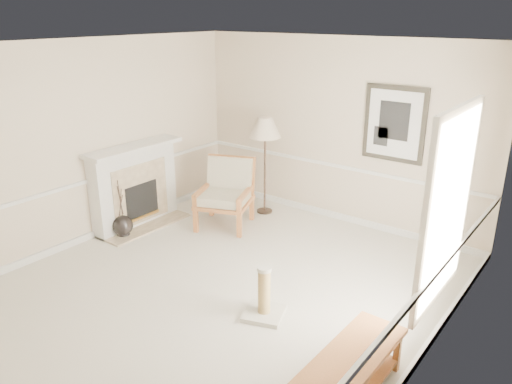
# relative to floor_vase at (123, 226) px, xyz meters

# --- Properties ---
(ground) EXTENTS (5.50, 5.50, 0.00)m
(ground) POSITION_rel_floor_vase_xyz_m (2.15, -0.15, -0.17)
(ground) COLOR silver
(ground) RESTS_ON ground
(room) EXTENTS (5.04, 5.54, 2.92)m
(room) POSITION_rel_floor_vase_xyz_m (2.29, -0.07, 1.70)
(room) COLOR beige
(room) RESTS_ON ground
(fireplace) EXTENTS (0.64, 1.64, 1.31)m
(fireplace) POSITION_rel_floor_vase_xyz_m (-0.19, 0.45, 0.47)
(fireplace) COLOR white
(fireplace) RESTS_ON ground
(floor_vase) EXTENTS (0.31, 0.31, 0.91)m
(floor_vase) POSITION_rel_floor_vase_xyz_m (0.00, 0.00, 0.00)
(floor_vase) COLOR black
(floor_vase) RESTS_ON ground
(armchair) EXTENTS (1.05, 1.08, 1.06)m
(armchair) POSITION_rel_floor_vase_xyz_m (0.93, 1.35, 0.40)
(armchair) COLOR #A86036
(armchair) RESTS_ON ground
(floor_lamp) EXTENTS (0.67, 0.67, 1.63)m
(floor_lamp) POSITION_rel_floor_vase_xyz_m (1.14, 2.09, 1.25)
(floor_lamp) COLOR black
(floor_lamp) RESTS_ON ground
(bench) EXTENTS (0.50, 1.59, 0.45)m
(bench) POSITION_rel_floor_vase_xyz_m (4.30, -1.10, 0.13)
(bench) COLOR #A86036
(bench) RESTS_ON ground
(scratching_post) EXTENTS (0.55, 0.55, 0.62)m
(scratching_post) POSITION_rel_floor_vase_xyz_m (2.96, -0.41, 0.03)
(scratching_post) COLOR beige
(scratching_post) RESTS_ON ground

